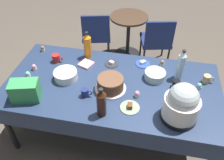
{
  "coord_description": "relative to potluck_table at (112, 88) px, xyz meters",
  "views": [
    {
      "loc": [
        0.34,
        -1.72,
        2.35
      ],
      "look_at": [
        0.0,
        0.0,
        0.8
      ],
      "focal_mm": 37.01,
      "sensor_mm": 36.0,
      "label": 1
    }
  ],
  "objects": [
    {
      "name": "maroon_chair_left",
      "position": [
        -0.53,
        1.39,
        -0.2
      ],
      "size": [
        0.53,
        0.53,
        0.85
      ],
      "color": "navy",
      "rests_on": "ground"
    },
    {
      "name": "coffee_mug_tan",
      "position": [
        0.95,
        0.22,
        0.1
      ],
      "size": [
        0.11,
        0.08,
        0.08
      ],
      "color": "tan",
      "rests_on": "potluck_table"
    },
    {
      "name": "frosted_layer_cake",
      "position": [
        0.0,
        -0.08,
        0.13
      ],
      "size": [
        0.31,
        0.31,
        0.14
      ],
      "color": "silver",
      "rests_on": "potluck_table"
    },
    {
      "name": "cupcake_vanilla",
      "position": [
        0.27,
        -0.13,
        0.09
      ],
      "size": [
        0.05,
        0.05,
        0.07
      ],
      "color": "beige",
      "rests_on": "potluck_table"
    },
    {
      "name": "cupcake_lemon",
      "position": [
        -0.94,
        0.42,
        0.09
      ],
      "size": [
        0.05,
        0.05,
        0.07
      ],
      "color": "beige",
      "rests_on": "potluck_table"
    },
    {
      "name": "cupcake_berry",
      "position": [
        -0.88,
        0.06,
        0.09
      ],
      "size": [
        0.05,
        0.05,
        0.07
      ],
      "color": "beige",
      "rests_on": "potluck_table"
    },
    {
      "name": "soda_carton",
      "position": [
        -0.76,
        -0.36,
        0.16
      ],
      "size": [
        0.29,
        0.22,
        0.2
      ],
      "primitive_type": "cube",
      "rotation": [
        0.0,
        0.0,
        0.26
      ],
      "color": "#338C4C",
      "rests_on": "potluck_table"
    },
    {
      "name": "cupcake_rose",
      "position": [
        0.87,
        0.1,
        0.09
      ],
      "size": [
        0.05,
        0.05,
        0.07
      ],
      "color": "beige",
      "rests_on": "potluck_table"
    },
    {
      "name": "round_cafe_table",
      "position": [
        -0.05,
        1.62,
        -0.19
      ],
      "size": [
        0.6,
        0.6,
        0.72
      ],
      "color": "#473323",
      "rests_on": "ground"
    },
    {
      "name": "soda_bottle_water",
      "position": [
        0.67,
        0.24,
        0.22
      ],
      "size": [
        0.08,
        0.08,
        0.34
      ],
      "color": "silver",
      "rests_on": "potluck_table"
    },
    {
      "name": "paper_napkin_stack",
      "position": [
        -0.35,
        0.25,
        0.07
      ],
      "size": [
        0.18,
        0.18,
        0.02
      ],
      "primitive_type": "cube",
      "rotation": [
        0.0,
        0.0,
        -0.37
      ],
      "color": "pink",
      "rests_on": "potluck_table"
    },
    {
      "name": "maroon_chair_right",
      "position": [
        0.42,
        1.39,
        -0.2
      ],
      "size": [
        0.53,
        0.53,
        0.85
      ],
      "color": "navy",
      "rests_on": "ground"
    },
    {
      "name": "cupcake_mint",
      "position": [
        0.49,
        0.41,
        0.09
      ],
      "size": [
        0.05,
        0.05,
        0.07
      ],
      "color": "beige",
      "rests_on": "potluck_table"
    },
    {
      "name": "glass_salad_bowl",
      "position": [
        0.42,
        0.17,
        0.1
      ],
      "size": [
        0.22,
        0.22,
        0.08
      ],
      "primitive_type": "cylinder",
      "color": "#B2C6BC",
      "rests_on": "potluck_table"
    },
    {
      "name": "dessert_plate_sage",
      "position": [
        0.23,
        -0.29,
        0.07
      ],
      "size": [
        0.18,
        0.18,
        0.05
      ],
      "color": "#8CA87F",
      "rests_on": "potluck_table"
    },
    {
      "name": "dessert_plate_cobalt",
      "position": [
        0.28,
        0.39,
        0.07
      ],
      "size": [
        0.16,
        0.16,
        0.04
      ],
      "color": "#2D4CB2",
      "rests_on": "potluck_table"
    },
    {
      "name": "ground",
      "position": [
        0.0,
        0.0,
        -0.69
      ],
      "size": [
        9.0,
        9.0,
        0.0
      ],
      "primitive_type": "plane",
      "color": "brown"
    },
    {
      "name": "coffee_mug_black",
      "position": [
        0.64,
        0.08,
        0.1
      ],
      "size": [
        0.11,
        0.07,
        0.08
      ],
      "color": "black",
      "rests_on": "potluck_table"
    },
    {
      "name": "dessert_plate_charcoal",
      "position": [
        -0.07,
        0.32,
        0.07
      ],
      "size": [
        0.15,
        0.15,
        0.04
      ],
      "color": "#2D2D33",
      "rests_on": "potluck_table"
    },
    {
      "name": "slow_cooker",
      "position": [
        0.66,
        -0.32,
        0.23
      ],
      "size": [
        0.32,
        0.32,
        0.37
      ],
      "color": "black",
      "rests_on": "potluck_table"
    },
    {
      "name": "coffee_mug_navy",
      "position": [
        -0.22,
        -0.22,
        0.1
      ],
      "size": [
        0.11,
        0.07,
        0.08
      ],
      "color": "navy",
      "rests_on": "potluck_table"
    },
    {
      "name": "potluck_table",
      "position": [
        0.0,
        0.0,
        0.0
      ],
      "size": [
        2.2,
        1.1,
        0.75
      ],
      "color": "navy",
      "rests_on": "ground"
    },
    {
      "name": "cupcake_cocoa",
      "position": [
        -0.89,
        -0.07,
        0.09
      ],
      "size": [
        0.05,
        0.05,
        0.07
      ],
      "color": "beige",
      "rests_on": "potluck_table"
    },
    {
      "name": "soda_bottle_orange_juice",
      "position": [
        -0.37,
        0.42,
        0.21
      ],
      "size": [
        0.09,
        0.09,
        0.32
      ],
      "color": "orange",
      "rests_on": "potluck_table"
    },
    {
      "name": "soda_bottle_cola",
      "position": [
        -0.01,
        -0.41,
        0.2
      ],
      "size": [
        0.09,
        0.09,
        0.31
      ],
      "color": "#33190F",
      "rests_on": "potluck_table"
    },
    {
      "name": "ceramic_snack_bowl",
      "position": [
        -0.49,
        -0.01,
        0.11
      ],
      "size": [
        0.25,
        0.25,
        0.09
      ],
      "primitive_type": "cylinder",
      "color": "silver",
      "rests_on": "potluck_table"
    },
    {
      "name": "coffee_mug_red",
      "position": [
        -0.7,
        0.25,
        0.11
      ],
      "size": [
        0.13,
        0.09,
        0.09
      ],
      "color": "#B2231E",
      "rests_on": "potluck_table"
    }
  ]
}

